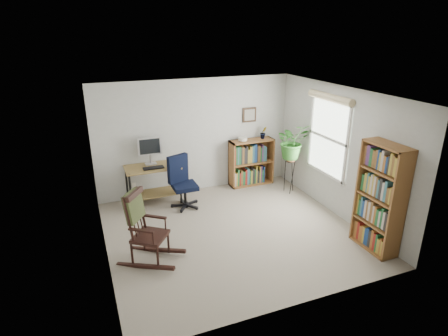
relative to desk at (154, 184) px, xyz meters
name	(u,v)px	position (x,y,z in m)	size (l,w,h in m)	color
floor	(232,232)	(1.01, -1.70, -0.39)	(4.20, 4.00, 0.00)	gray
ceiling	(234,94)	(1.01, -1.70, 2.01)	(4.20, 4.00, 0.00)	silver
wall_back	(196,136)	(1.01, 0.30, 0.81)	(4.20, 0.00, 2.40)	#B9B9B4
wall_front	(300,223)	(1.01, -3.70, 0.81)	(4.20, 0.00, 2.40)	#B9B9B4
wall_left	(99,186)	(-1.09, -1.70, 0.81)	(0.00, 4.00, 2.40)	#B9B9B4
wall_right	(339,153)	(3.11, -1.70, 0.81)	(0.00, 4.00, 2.40)	#B9B9B4
window	(328,138)	(3.07, -1.40, 1.01)	(0.12, 1.20, 1.50)	silver
desk	(154,184)	(0.00, 0.00, 0.00)	(1.07, 0.59, 0.77)	olive
monitor	(150,151)	(0.00, 0.14, 0.67)	(0.46, 0.16, 0.56)	#BBBABF
keyboard	(153,168)	(0.00, -0.12, 0.40)	(0.40, 0.15, 0.03)	black
office_chair	(185,182)	(0.52, -0.46, 0.14)	(0.57, 0.57, 1.05)	black
rocking_chair	(149,227)	(-0.47, -2.02, 0.19)	(0.59, 0.99, 1.14)	black
low_bookshelf	(251,162)	(2.23, 0.12, 0.14)	(0.99, 0.33, 1.04)	brown
tall_bookshelf	(380,198)	(2.93, -2.99, 0.49)	(0.33, 0.77, 1.75)	brown
plant_stand	(290,174)	(2.81, -0.59, 0.03)	(0.23, 0.23, 0.83)	black
spider_plant	(293,124)	(2.81, -0.59, 1.12)	(1.69, 1.88, 1.46)	#2E6D26
potted_plant_small	(263,136)	(2.51, 0.13, 0.71)	(0.13, 0.24, 0.11)	#2E6D26
framed_picture	(250,115)	(2.23, 0.27, 1.18)	(0.32, 0.04, 0.32)	black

